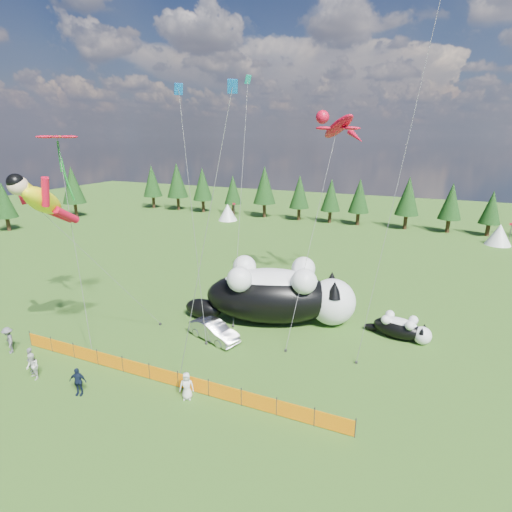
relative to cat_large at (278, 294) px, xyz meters
The scene contains 19 objects.
ground 8.35m from the cat_large, 113.84° to the right, with size 160.00×160.00×0.00m, color #15390A.
safety_fence 10.99m from the cat_large, 107.42° to the right, with size 22.06×0.06×1.10m.
tree_line 37.83m from the cat_large, 94.93° to the left, with size 90.00×4.00×8.00m, color black, non-canonical shape.
festival_tents 33.57m from the cat_large, 76.64° to the left, with size 50.00×3.20×2.80m, color white, non-canonical shape.
cat_large is the anchor object (origin of this frame).
cat_small 9.13m from the cat_large, ahead, with size 4.69×2.24×1.70m.
car 5.77m from the cat_large, 124.40° to the right, with size 1.41×4.05×1.33m, color #B6B6BB.
spectator_a 17.00m from the cat_large, 131.83° to the right, with size 0.60×0.39×1.65m, color #5F5E63.
spectator_b 16.86m from the cat_large, 129.03° to the right, with size 0.81×0.48×1.66m, color silver.
spectator_c 14.89m from the cat_large, 118.02° to the right, with size 0.98×0.50×1.67m, color #121C32.
spectator_d 18.74m from the cat_large, 141.86° to the right, with size 1.18×0.61×1.82m, color #5F5E63.
spectator_e 11.17m from the cat_large, 96.35° to the right, with size 0.78×0.51×1.60m, color silver.
superhero_kite 17.06m from the cat_large, 138.22° to the right, with size 6.04×8.69×13.09m.
gecko_kite 14.22m from the cat_large, 70.89° to the left, with size 6.73×14.76×18.11m.
flower_kite 18.63m from the cat_large, 152.25° to the right, with size 5.64×4.68×14.59m.
diamond_kite_a 15.37m from the cat_large, 160.06° to the right, with size 3.86×3.74×17.79m.
diamond_kite_b 21.03m from the cat_large, 13.54° to the left, with size 2.77×6.86×23.56m.
diamond_kite_c 15.20m from the cat_large, 88.37° to the right, with size 3.35×2.29×16.83m.
diamond_kite_d 16.05m from the cat_large, 135.32° to the left, with size 2.43×8.02×19.65m.
Camera 1 is at (12.92, -19.33, 13.88)m, focal length 28.00 mm.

